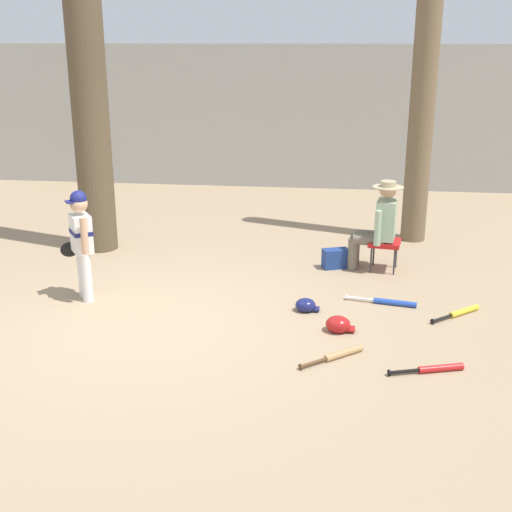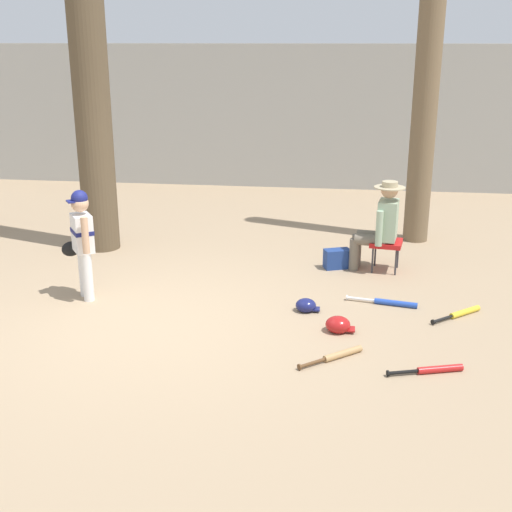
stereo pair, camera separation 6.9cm
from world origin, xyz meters
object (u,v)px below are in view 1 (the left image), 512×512
at_px(bat_red_barrel, 435,369).
at_px(bat_yellow_trainer, 461,312).
at_px(bat_blue_youth, 389,302).
at_px(tree_near_player, 89,94).
at_px(batting_helmet_navy, 306,305).
at_px(folding_stool, 385,244).
at_px(tree_behind_spectator, 426,61).
at_px(young_ballplayer, 81,238).
at_px(seated_spectator, 378,223).
at_px(bat_wood_tan, 339,355).
at_px(batting_helmet_red, 338,324).
at_px(handbag_beside_stool, 336,258).

bearing_deg(bat_red_barrel, bat_yellow_trainer, 71.95).
relative_size(bat_blue_youth, bat_yellow_trainer, 1.36).
relative_size(tree_near_player, batting_helmet_navy, 19.11).
bearing_deg(folding_stool, tree_behind_spectator, 70.80).
height_order(young_ballplayer, folding_stool, young_ballplayer).
height_order(seated_spectator, bat_wood_tan, seated_spectator).
distance_m(tree_behind_spectator, seated_spectator, 2.57).
relative_size(bat_yellow_trainer, batting_helmet_navy, 2.18).
bearing_deg(tree_behind_spectator, batting_helmet_navy, -115.82).
distance_m(tree_near_player, batting_helmet_navy, 4.29).
bearing_deg(batting_helmet_red, tree_behind_spectator, 72.73).
bearing_deg(bat_yellow_trainer, batting_helmet_navy, -176.83).
xyz_separation_m(handbag_beside_stool, bat_blue_youth, (0.64, -1.24, -0.10)).
bearing_deg(batting_helmet_red, young_ballplayer, 169.14).
bearing_deg(bat_wood_tan, bat_red_barrel, -11.35).
bearing_deg(bat_blue_youth, folding_stool, 90.20).
bearing_deg(bat_red_barrel, young_ballplayer, 160.53).
bearing_deg(bat_wood_tan, bat_blue_youth, 68.24).
bearing_deg(tree_near_player, seated_spectator, -6.56).
bearing_deg(tree_near_player, batting_helmet_navy, -32.73).
xyz_separation_m(young_ballplayer, bat_wood_tan, (2.99, -1.19, -0.71)).
height_order(bat_wood_tan, bat_yellow_trainer, same).
relative_size(bat_red_barrel, bat_blue_youth, 0.88).
distance_m(tree_near_player, bat_red_barrel, 5.91).
xyz_separation_m(young_ballplayer, bat_yellow_trainer, (4.33, 0.03, -0.71)).
bearing_deg(handbag_beside_stool, batting_helmet_navy, -101.51).
relative_size(seated_spectator, bat_wood_tan, 1.96).
distance_m(tree_behind_spectator, bat_wood_tan, 5.04).
xyz_separation_m(handbag_beside_stool, batting_helmet_red, (0.05, -2.06, -0.05)).
xyz_separation_m(young_ballplayer, bat_blue_youth, (3.57, 0.24, -0.71)).
bearing_deg(folding_stool, bat_wood_tan, -102.03).
relative_size(folding_stool, seated_spectator, 0.38).
relative_size(bat_yellow_trainer, batting_helmet_red, 1.93).
height_order(bat_blue_youth, bat_yellow_trainer, same).
height_order(young_ballplayer, seated_spectator, young_ballplayer).
xyz_separation_m(bat_wood_tan, bat_red_barrel, (0.88, -0.18, 0.00)).
xyz_separation_m(tree_behind_spectator, bat_blue_youth, (-0.52, -2.74, -2.61)).
xyz_separation_m(bat_wood_tan, batting_helmet_red, (-0.01, 0.62, 0.04)).
bearing_deg(seated_spectator, bat_wood_tan, -99.95).
relative_size(young_ballplayer, seated_spectator, 1.09).
xyz_separation_m(tree_behind_spectator, seated_spectator, (-0.62, -1.49, -2.00)).
distance_m(seated_spectator, batting_helmet_red, 2.19).
height_order(young_ballplayer, handbag_beside_stool, young_ballplayer).
relative_size(tree_behind_spectator, seated_spectator, 4.86).
distance_m(tree_near_player, batting_helmet_red, 4.81).
relative_size(tree_near_player, folding_stool, 11.49).
bearing_deg(batting_helmet_red, seated_spectator, 76.84).
relative_size(tree_behind_spectator, folding_stool, 12.77).
bearing_deg(tree_near_player, batting_helmet_red, -35.78).
bearing_deg(bat_yellow_trainer, folding_stool, 118.16).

